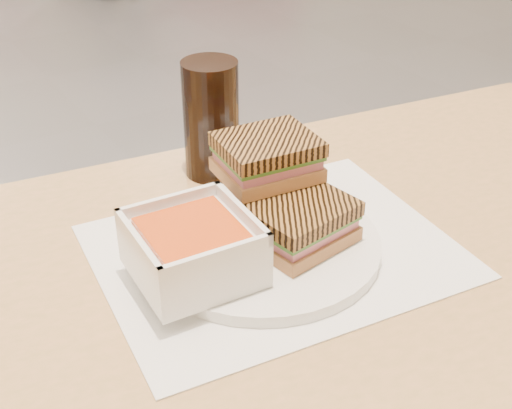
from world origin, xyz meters
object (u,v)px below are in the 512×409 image
main_table (297,361)px  soup_bowl (193,250)px  cola_glass (211,119)px  panini_lower (300,222)px  plate (261,244)px

main_table → soup_bowl: soup_bowl is taller
main_table → cola_glass: size_ratio=8.19×
main_table → panini_lower: panini_lower is taller
plate → soup_bowl: size_ratio=2.12×
plate → panini_lower: panini_lower is taller
main_table → plate: bearing=92.9°
panini_lower → cola_glass: size_ratio=0.77×
main_table → plate: (-0.00, 0.07, 0.12)m
panini_lower → cola_glass: 0.22m
plate → main_table: bearing=-87.1°
cola_glass → main_table: bearing=-98.8°
plate → soup_bowl: soup_bowl is taller
soup_bowl → panini_lower: bearing=-4.6°
cola_glass → panini_lower: bearing=-92.8°
soup_bowl → panini_lower: (0.13, -0.01, -0.00)m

